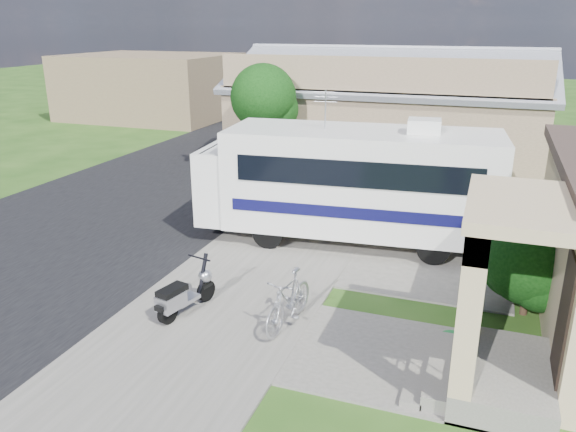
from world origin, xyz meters
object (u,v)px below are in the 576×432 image
(van, at_px, (300,115))
(motorhome, at_px, (350,180))
(shrub, at_px, (535,255))
(pickup_truck, at_px, (254,142))
(garden_hose, at_px, (452,341))
(scooter, at_px, (183,295))
(bicycle, at_px, (289,303))

(van, bearing_deg, motorhome, -74.35)
(shrub, distance_m, pickup_truck, 15.97)
(garden_hose, bearing_deg, scooter, -172.18)
(motorhome, bearing_deg, van, 107.77)
(motorhome, relative_size, van, 1.37)
(bicycle, bearing_deg, scooter, -164.89)
(shrub, bearing_deg, garden_hose, -127.13)
(pickup_truck, xyz_separation_m, garden_hose, (9.79, -13.22, -0.68))
(bicycle, xyz_separation_m, garden_hose, (3.20, 0.45, -0.48))
(motorhome, distance_m, pickup_truck, 10.80)
(bicycle, relative_size, van, 0.31)
(shrub, relative_size, scooter, 1.56)
(shrub, height_order, pickup_truck, shrub)
(scooter, xyz_separation_m, van, (-4.61, 21.31, 0.39))
(motorhome, bearing_deg, scooter, -117.62)
(shrub, xyz_separation_m, bicycle, (-4.61, -2.32, -0.79))
(shrub, relative_size, garden_hose, 6.37)
(pickup_truck, distance_m, garden_hose, 16.47)
(shrub, height_order, scooter, shrub)
(garden_hose, bearing_deg, van, 116.10)
(motorhome, relative_size, garden_hose, 20.12)
(motorhome, relative_size, bicycle, 4.41)
(shrub, bearing_deg, scooter, -159.14)
(motorhome, distance_m, bicycle, 5.29)
(motorhome, height_order, van, motorhome)
(shrub, xyz_separation_m, scooter, (-6.87, -2.62, -0.86))
(scooter, xyz_separation_m, pickup_truck, (-4.34, 13.97, 0.27))
(scooter, height_order, garden_hose, scooter)
(scooter, height_order, van, van)
(motorhome, relative_size, pickup_truck, 1.51)
(van, bearing_deg, pickup_truck, -95.47)
(pickup_truck, height_order, garden_hose, pickup_truck)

